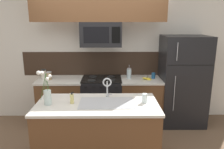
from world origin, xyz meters
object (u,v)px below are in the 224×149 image
object	(u,v)px
storage_jar_medium	(49,76)
sink_faucet	(107,85)
storage_jar_tall	(44,74)
french_press	(129,73)
drinking_glass	(145,98)
coffee_tin	(153,76)
flower_vase	(47,94)
stove_range	(102,101)
banana_bunch	(147,79)
microwave	(101,34)
dish_soap_bottle	(72,99)
refrigerator	(182,81)

from	to	relation	value
storage_jar_medium	sink_faucet	world-z (taller)	sink_faucet
storage_jar_tall	french_press	bearing A→B (deg)	1.25
drinking_glass	coffee_tin	bearing A→B (deg)	73.80
coffee_tin	flower_vase	world-z (taller)	flower_vase
stove_range	banana_bunch	world-z (taller)	banana_bunch
sink_faucet	flower_vase	distance (m)	0.85
stove_range	drinking_glass	size ratio (longest dim) A/B	7.17
microwave	french_press	bearing A→B (deg)	8.63
stove_range	sink_faucet	distance (m)	1.23
drinking_glass	flower_vase	xyz separation A→B (m)	(-1.32, -0.05, 0.08)
stove_range	banana_bunch	bearing A→B (deg)	-3.94
dish_soap_bottle	coffee_tin	bearing A→B (deg)	43.50
storage_jar_tall	banana_bunch	world-z (taller)	storage_jar_tall
banana_bunch	dish_soap_bottle	size ratio (longest dim) A/B	1.16
french_press	coffee_tin	bearing A→B (deg)	-1.20
dish_soap_bottle	french_press	bearing A→B (deg)	55.71
refrigerator	coffee_tin	world-z (taller)	refrigerator
banana_bunch	drinking_glass	size ratio (longest dim) A/B	1.47
coffee_tin	flower_vase	size ratio (longest dim) A/B	0.23
storage_jar_tall	flower_vase	distance (m)	1.38
storage_jar_medium	storage_jar_tall	bearing A→B (deg)	159.35
storage_jar_medium	french_press	xyz separation A→B (m)	(1.54, 0.08, 0.02)
coffee_tin	drinking_glass	distance (m)	1.34
dish_soap_bottle	storage_jar_tall	bearing A→B (deg)	120.65
microwave	dish_soap_bottle	distance (m)	1.51
dish_soap_bottle	drinking_glass	world-z (taller)	dish_soap_bottle
refrigerator	storage_jar_tall	distance (m)	2.70
french_press	sink_faucet	distance (m)	1.17
flower_vase	stove_range	bearing A→B (deg)	61.89
french_press	coffee_tin	size ratio (longest dim) A/B	2.43
sink_faucet	dish_soap_bottle	distance (m)	0.54
storage_jar_tall	storage_jar_medium	bearing A→B (deg)	-20.65
dish_soap_bottle	flower_vase	world-z (taller)	flower_vase
stove_range	dish_soap_bottle	xyz separation A→B (m)	(-0.36, -1.25, 0.52)
storage_jar_tall	refrigerator	bearing A→B (deg)	-0.08
dish_soap_bottle	flower_vase	size ratio (longest dim) A/B	0.35
dish_soap_bottle	drinking_glass	bearing A→B (deg)	0.92
dish_soap_bottle	drinking_glass	size ratio (longest dim) A/B	1.27
dish_soap_bottle	microwave	bearing A→B (deg)	73.66
coffee_tin	microwave	bearing A→B (deg)	-175.98
flower_vase	sink_faucet	bearing A→B (deg)	17.25
refrigerator	dish_soap_bottle	distance (m)	2.32
refrigerator	banana_bunch	xyz separation A→B (m)	(-0.70, -0.08, 0.06)
stove_range	drinking_glass	distance (m)	1.48
microwave	french_press	size ratio (longest dim) A/B	2.79
microwave	coffee_tin	bearing A→B (deg)	4.02
coffee_tin	flower_vase	xyz separation A→B (m)	(-1.70, -1.34, 0.09)
stove_range	french_press	xyz separation A→B (m)	(0.53, 0.06, 0.55)
banana_bunch	sink_faucet	bearing A→B (deg)	-127.56
sink_faucet	drinking_glass	distance (m)	0.57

